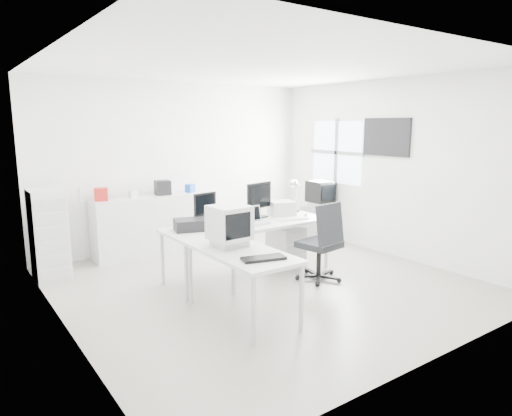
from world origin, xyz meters
TOP-DOWN VIEW (x-y plane):
  - floor at (0.00, 0.00)m, footprint 5.00×5.00m
  - ceiling at (0.00, 0.00)m, footprint 5.00×5.00m
  - back_wall at (0.00, 2.50)m, footprint 5.00×0.02m
  - left_wall at (-2.50, 0.00)m, footprint 0.02×5.00m
  - right_wall at (2.50, 0.00)m, footprint 0.02×5.00m
  - window at (2.48, 1.20)m, footprint 0.02×1.20m
  - wall_picture at (2.47, 0.10)m, footprint 0.04×0.90m
  - main_desk at (0.03, 0.40)m, footprint 2.40×0.80m
  - side_desk at (-0.82, -0.70)m, footprint 0.70×1.40m
  - drawer_pedestal at (0.73, 0.45)m, footprint 0.40×0.50m
  - inkjet_printer at (-0.82, 0.50)m, footprint 0.48×0.42m
  - lcd_monitor_small at (-0.52, 0.65)m, footprint 0.39×0.26m
  - lcd_monitor_large at (0.38, 0.65)m, footprint 0.53×0.31m
  - laptop at (0.08, 0.30)m, footprint 0.31×0.32m
  - white_keyboard at (0.68, 0.25)m, footprint 0.48×0.23m
  - white_mouse at (0.98, 0.30)m, footprint 0.05×0.05m
  - laser_printer at (0.78, 0.62)m, footprint 0.44×0.41m
  - desk_lamp at (1.13, 0.70)m, footprint 0.19×0.19m
  - crt_monitor at (-0.82, -0.45)m, footprint 0.41×0.41m
  - black_keyboard at (-0.82, -1.10)m, footprint 0.48×0.28m
  - office_chair at (0.70, -0.29)m, footprint 0.73×0.73m
  - tv_cabinet at (2.22, 1.31)m, footprint 0.58×0.47m
  - crt_tv at (2.22, 1.31)m, footprint 0.50×0.48m
  - sideboard at (-0.63, 2.24)m, footprint 1.92×0.48m
  - clutter_box_a at (-1.43, 2.24)m, footprint 0.24×0.23m
  - clutter_box_b at (-0.93, 2.24)m, footprint 0.14×0.12m
  - clutter_box_c at (-0.43, 2.24)m, footprint 0.27×0.25m
  - clutter_box_d at (0.07, 2.24)m, footprint 0.18×0.17m
  - clutter_bottle at (-1.73, 2.28)m, footprint 0.07×0.07m
  - filing_cabinet at (-2.28, 1.87)m, footprint 0.44×0.52m

SIDE VIEW (x-z plane):
  - floor at x=0.00m, z-range -0.01..0.01m
  - drawer_pedestal at x=0.73m, z-range 0.00..0.60m
  - tv_cabinet at x=2.22m, z-range 0.00..0.63m
  - main_desk at x=0.03m, z-range 0.00..0.75m
  - side_desk at x=-0.82m, z-range 0.00..0.75m
  - sideboard at x=-0.63m, z-range 0.00..0.96m
  - office_chair at x=0.70m, z-range 0.00..1.10m
  - filing_cabinet at x=-2.28m, z-range 0.00..1.24m
  - white_keyboard at x=0.68m, z-range 0.75..0.77m
  - black_keyboard at x=-0.82m, z-range 0.75..0.78m
  - white_mouse at x=0.98m, z-range 0.75..0.80m
  - inkjet_printer at x=-0.82m, z-range 0.75..0.90m
  - laptop at x=0.08m, z-range 0.75..0.95m
  - laser_printer at x=0.78m, z-range 0.75..0.96m
  - crt_tv at x=2.22m, z-range 0.63..1.08m
  - crt_monitor at x=-0.82m, z-range 0.75..1.19m
  - lcd_monitor_small at x=-0.52m, z-range 0.75..1.20m
  - desk_lamp at x=1.13m, z-range 0.75..1.23m
  - lcd_monitor_large at x=0.38m, z-range 0.75..1.26m
  - clutter_box_b at x=-0.93m, z-range 0.96..1.08m
  - clutter_box_d at x=0.07m, z-range 0.96..1.10m
  - clutter_box_a at x=-1.43m, z-range 0.96..1.15m
  - clutter_bottle at x=-1.73m, z-range 0.96..1.18m
  - clutter_box_c at x=-0.43m, z-range 0.96..1.20m
  - back_wall at x=0.00m, z-range 0.00..2.80m
  - left_wall at x=-2.50m, z-range 0.00..2.80m
  - right_wall at x=2.50m, z-range 0.00..2.80m
  - window at x=2.48m, z-range 1.05..2.15m
  - wall_picture at x=2.47m, z-range 1.60..2.20m
  - ceiling at x=0.00m, z-range 2.79..2.80m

